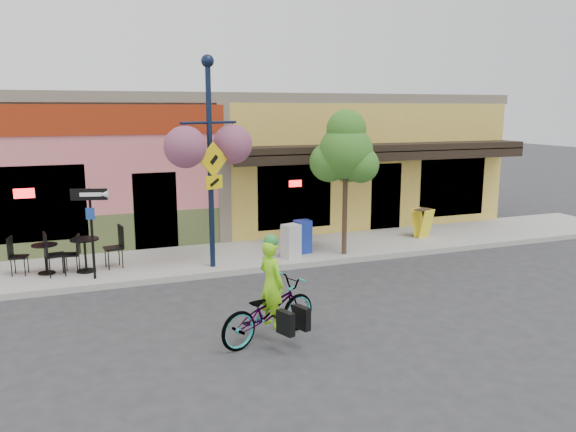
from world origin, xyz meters
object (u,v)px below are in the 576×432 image
object	(u,v)px
lamp_post	(210,164)
newspaper_box_blue	(303,237)
building	(223,159)
street_tree	(345,182)
bicycle	(269,311)
cyclist_rider	(271,297)
newspaper_box_grey	(291,241)
one_way_sign	(92,234)

from	to	relation	value
lamp_post	newspaper_box_blue	world-z (taller)	lamp_post
building	newspaper_box_blue	size ratio (longest dim) A/B	20.11
street_tree	bicycle	bearing A→B (deg)	-129.93
building	lamp_post	xyz separation A→B (m)	(-1.97, -6.50, 0.48)
cyclist_rider	lamp_post	size ratio (longest dim) A/B	0.30
lamp_post	newspaper_box_grey	size ratio (longest dim) A/B	5.73
street_tree	lamp_post	bearing A→B (deg)	179.05
bicycle	lamp_post	bearing A→B (deg)	-21.47
building	bicycle	xyz separation A→B (m)	(-2.02, -10.96, -1.71)
bicycle	lamp_post	world-z (taller)	lamp_post
one_way_sign	street_tree	xyz separation A→B (m)	(6.44, -0.03, 0.90)
bicycle	newspaper_box_blue	bearing A→B (deg)	-49.39
cyclist_rider	one_way_sign	world-z (taller)	one_way_sign
building	newspaper_box_grey	size ratio (longest dim) A/B	20.26
bicycle	newspaper_box_grey	bearing A→B (deg)	-46.53
newspaper_box_blue	newspaper_box_grey	distance (m)	0.63
cyclist_rider	newspaper_box_blue	xyz separation A→B (m)	(2.63, 4.91, -0.18)
building	street_tree	world-z (taller)	building
building	bicycle	distance (m)	11.27
lamp_post	newspaper_box_blue	xyz separation A→B (m)	(2.62, 0.45, -2.12)
newspaper_box_grey	building	bearing A→B (deg)	74.86
building	cyclist_rider	distance (m)	11.23
bicycle	one_way_sign	distance (m)	5.26
lamp_post	newspaper_box_blue	bearing A→B (deg)	-14.34
newspaper_box_blue	newspaper_box_grey	bearing A→B (deg)	-147.05
newspaper_box_grey	street_tree	xyz separation A→B (m)	(1.50, -0.13, 1.51)
bicycle	newspaper_box_grey	xyz separation A→B (m)	(2.18, 4.53, 0.06)
bicycle	cyclist_rider	size ratio (longest dim) A/B	1.31
building	newspaper_box_blue	xyz separation A→B (m)	(0.66, -6.05, -1.65)
lamp_post	one_way_sign	xyz separation A→B (m)	(-2.81, -0.03, -1.52)
newspaper_box_grey	cyclist_rider	bearing A→B (deg)	-131.82
cyclist_rider	lamp_post	distance (m)	4.87
bicycle	building	bearing A→B (deg)	-31.24
lamp_post	one_way_sign	bearing A→B (deg)	156.43
one_way_sign	bicycle	bearing A→B (deg)	-43.96
cyclist_rider	one_way_sign	xyz separation A→B (m)	(-2.80, 4.43, 0.43)
building	newspaper_box_grey	world-z (taller)	building
building	lamp_post	world-z (taller)	lamp_post
building	one_way_sign	bearing A→B (deg)	-126.18
lamp_post	street_tree	size ratio (longest dim) A/B	1.31
building	one_way_sign	size ratio (longest dim) A/B	8.58
street_tree	newspaper_box_blue	bearing A→B (deg)	153.06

